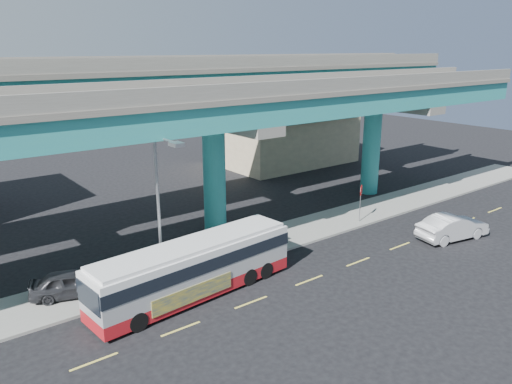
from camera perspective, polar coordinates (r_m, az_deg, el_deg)
ground at (r=28.05m, az=5.68°, el=-9.80°), size 120.00×120.00×0.00m
sidewalk at (r=31.85m, az=-1.15°, el=-6.28°), size 70.00×4.00×0.15m
lane_markings at (r=27.85m, az=6.10°, el=-10.00°), size 58.00×0.12×0.01m
viaduct at (r=32.55m, az=-5.10°, el=10.65°), size 52.00×12.40×11.70m
building_beige at (r=55.04m, az=3.04°, el=7.05°), size 14.00×10.23×7.00m
transit_bus at (r=25.75m, az=-7.07°, el=-8.45°), size 11.38×3.37×2.88m
sedan at (r=35.50m, az=21.54°, el=-3.75°), size 3.73×5.74×1.66m
parked_car at (r=27.18m, az=-20.37°, el=-9.75°), size 4.10×5.01×1.37m
street_lamp at (r=25.11m, az=-10.62°, el=0.09°), size 0.50×2.63×8.14m
stop_sign at (r=36.29m, az=11.91°, el=-0.32°), size 0.72×0.45×2.75m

